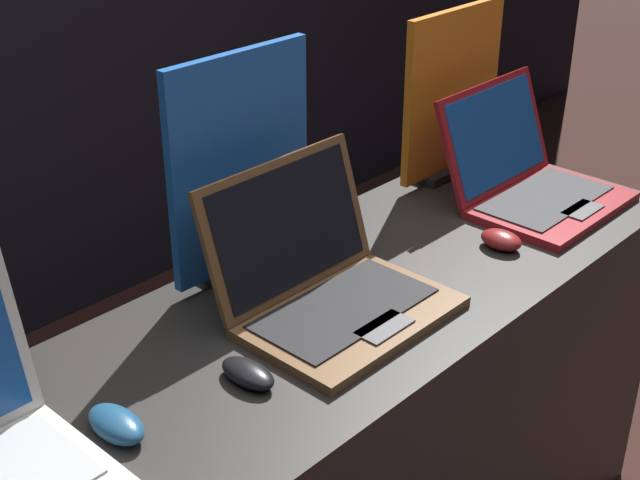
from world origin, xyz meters
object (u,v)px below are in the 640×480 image
object	(u,v)px
promo_stand_middle	(241,172)
laptop_back	(530,177)
mouse_back	(501,240)
laptop_middle	(326,281)
promo_stand_back	(452,99)
mouse_middle	(248,373)
mouse_front	(116,424)

from	to	relation	value
promo_stand_middle	laptop_back	distance (m)	0.75
mouse_back	laptop_middle	bearing A→B (deg)	166.64
mouse_back	promo_stand_back	world-z (taller)	promo_stand_back
mouse_middle	laptop_back	distance (m)	0.95
mouse_front	promo_stand_back	world-z (taller)	promo_stand_back
mouse_front	laptop_back	size ratio (longest dim) A/B	0.31
laptop_back	mouse_front	bearing A→B (deg)	179.77
laptop_middle	mouse_middle	size ratio (longest dim) A/B	3.51
laptop_middle	promo_stand_middle	world-z (taller)	promo_stand_middle
mouse_middle	mouse_back	world-z (taller)	mouse_back
laptop_middle	mouse_back	bearing A→B (deg)	-13.36
laptop_middle	promo_stand_back	distance (m)	0.74
laptop_back	promo_stand_back	distance (m)	0.27
promo_stand_back	mouse_middle	bearing A→B (deg)	-163.66
mouse_front	laptop_middle	size ratio (longest dim) A/B	0.29
mouse_front	laptop_back	bearing A→B (deg)	-0.23
mouse_front	mouse_middle	distance (m)	0.24
mouse_front	mouse_middle	xyz separation A→B (m)	(0.23, -0.05, -0.00)
mouse_middle	promo_stand_back	bearing A→B (deg)	16.34
mouse_front	promo_stand_back	size ratio (longest dim) A/B	0.27
laptop_middle	laptop_back	xyz separation A→B (m)	(0.69, -0.02, -0.00)
mouse_middle	mouse_back	bearing A→B (deg)	-3.61
promo_stand_middle	laptop_back	size ratio (longest dim) A/B	1.20
laptop_middle	promo_stand_middle	distance (m)	0.28
mouse_middle	promo_stand_back	world-z (taller)	promo_stand_back
mouse_middle	promo_stand_back	xyz separation A→B (m)	(0.95, 0.28, 0.19)
promo_stand_back	mouse_front	bearing A→B (deg)	-168.93
laptop_middle	mouse_front	bearing A→B (deg)	-178.49
mouse_middle	mouse_back	xyz separation A→B (m)	(0.70, -0.04, 0.00)
promo_stand_middle	mouse_back	xyz separation A→B (m)	(0.44, -0.33, -0.20)
promo_stand_middle	promo_stand_back	world-z (taller)	promo_stand_middle
mouse_front	laptop_middle	world-z (taller)	laptop_middle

